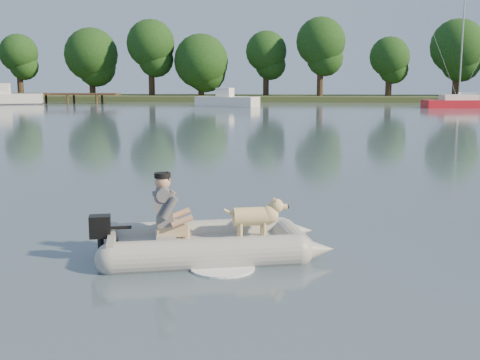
# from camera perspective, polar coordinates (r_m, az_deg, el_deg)

# --- Properties ---
(water) EXTENTS (160.00, 160.00, 0.00)m
(water) POSITION_cam_1_polar(r_m,az_deg,el_deg) (8.77, -0.47, -6.63)
(water) COLOR slate
(water) RESTS_ON ground
(shore_bank) EXTENTS (160.00, 12.00, 0.70)m
(shore_bank) POSITION_cam_1_polar(r_m,az_deg,el_deg) (70.43, 4.45, 7.72)
(shore_bank) COLOR #47512D
(shore_bank) RESTS_ON water
(dock) EXTENTS (18.00, 2.00, 1.04)m
(dock) POSITION_cam_1_polar(r_m,az_deg,el_deg) (66.10, -19.02, 7.35)
(dock) COLOR #4C331E
(dock) RESTS_ON water
(treeline) EXTENTS (84.66, 7.35, 9.27)m
(treeline) POSITION_cam_1_polar(r_m,az_deg,el_deg) (69.69, 9.33, 11.75)
(treeline) COLOR #332316
(treeline) RESTS_ON shore_bank
(dinghy) EXTENTS (5.09, 4.29, 1.27)m
(dinghy) POSITION_cam_1_polar(r_m,az_deg,el_deg) (8.41, -2.79, -3.58)
(dinghy) COLOR gray
(dinghy) RESTS_ON water
(man) EXTENTS (0.78, 0.71, 0.98)m
(man) POSITION_cam_1_polar(r_m,az_deg,el_deg) (8.37, -7.17, -2.50)
(man) COLOR #5C5D61
(man) RESTS_ON dinghy
(dog) EXTENTS (0.90, 0.51, 0.57)m
(dog) POSITION_cam_1_polar(r_m,az_deg,el_deg) (8.56, 1.10, -3.78)
(dog) COLOR tan
(dog) RESTS_ON dinghy
(outboard_motor) EXTENTS (0.43, 0.35, 0.72)m
(outboard_motor) POSITION_cam_1_polar(r_m,az_deg,el_deg) (8.44, -13.08, -5.55)
(outboard_motor) COLOR black
(outboard_motor) RESTS_ON dinghy
(cabin_cruiser) EXTENTS (8.37, 5.28, 2.44)m
(cabin_cruiser) POSITION_cam_1_polar(r_m,az_deg,el_deg) (63.83, -21.63, 7.60)
(cabin_cruiser) COLOR white
(cabin_cruiser) RESTS_ON water
(motorboat) EXTENTS (6.22, 4.03, 2.46)m
(motorboat) POSITION_cam_1_polar(r_m,az_deg,el_deg) (54.93, -1.22, 8.15)
(motorboat) COLOR white
(motorboat) RESTS_ON water
(sailboat) EXTENTS (7.03, 2.93, 9.38)m
(sailboat) POSITION_cam_1_polar(r_m,az_deg,el_deg) (55.69, 20.35, 6.85)
(sailboat) COLOR red
(sailboat) RESTS_ON water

